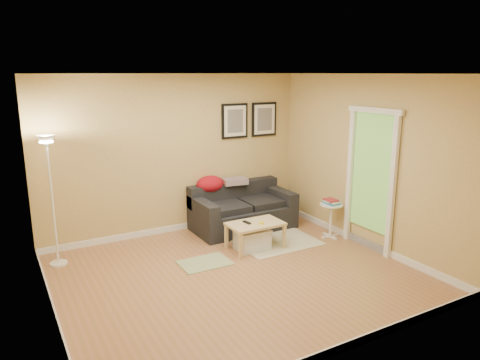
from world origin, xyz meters
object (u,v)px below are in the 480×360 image
(storage_bin, at_px, (252,239))
(book_stack, at_px, (331,201))
(sofa, at_px, (243,207))
(floor_lamp, at_px, (53,205))
(coffee_table, at_px, (255,236))
(side_table, at_px, (331,221))

(storage_bin, relative_size, book_stack, 2.04)
(sofa, height_order, storage_bin, sofa)
(sofa, height_order, floor_lamp, floor_lamp)
(coffee_table, bearing_deg, side_table, 8.02)
(coffee_table, relative_size, book_stack, 3.34)
(sofa, xyz_separation_m, book_stack, (1.03, -1.05, 0.22))
(sofa, height_order, book_stack, sofa)
(book_stack, height_order, floor_lamp, floor_lamp)
(coffee_table, xyz_separation_m, floor_lamp, (-2.70, 0.86, 0.66))
(side_table, distance_m, book_stack, 0.32)
(sofa, bearing_deg, floor_lamp, -179.43)
(book_stack, bearing_deg, storage_bin, 168.04)
(coffee_table, xyz_separation_m, side_table, (1.32, -0.18, 0.07))
(sofa, distance_m, floor_lamp, 3.04)
(coffee_table, distance_m, floor_lamp, 2.91)
(coffee_table, bearing_deg, book_stack, 8.75)
(book_stack, bearing_deg, coffee_table, 168.25)
(storage_bin, bearing_deg, coffee_table, -12.83)
(coffee_table, bearing_deg, sofa, 87.33)
(storage_bin, bearing_deg, side_table, -7.93)
(side_table, relative_size, book_stack, 2.27)
(side_table, bearing_deg, coffee_table, 172.26)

